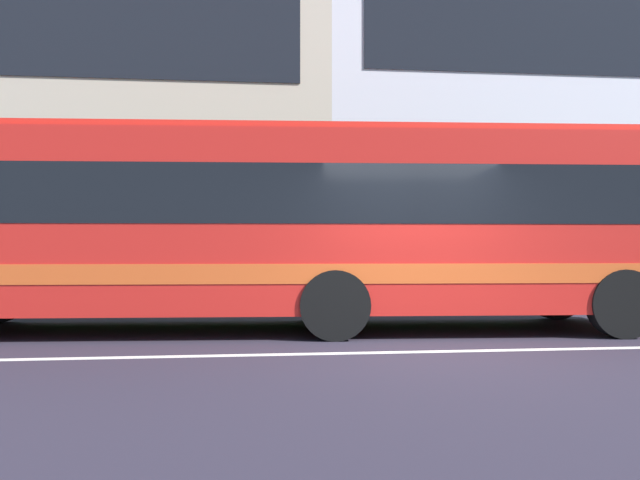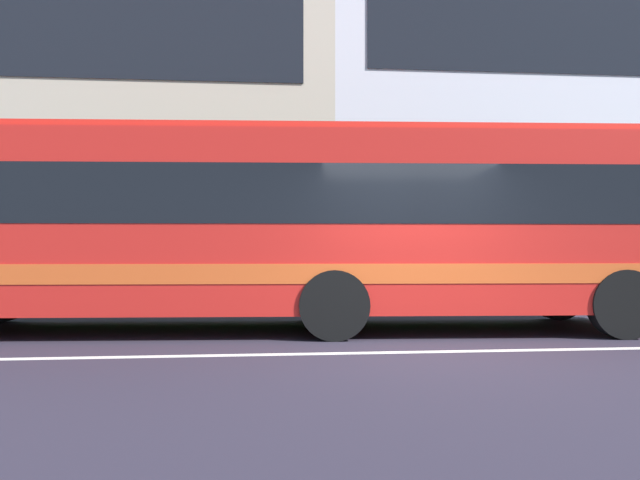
% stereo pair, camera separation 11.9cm
% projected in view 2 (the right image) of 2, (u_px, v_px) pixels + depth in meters
% --- Properties ---
extents(ground_plane, '(160.00, 160.00, 0.00)m').
position_uv_depth(ground_plane, '(429.00, 352.00, 8.37)').
color(ground_plane, '#292533').
extents(lane_centre_line, '(60.00, 0.16, 0.01)m').
position_uv_depth(lane_centre_line, '(429.00, 352.00, 8.37)').
color(lane_centre_line, silver).
rests_on(lane_centre_line, ground_plane).
extents(hedge_row_far, '(22.61, 1.10, 1.16)m').
position_uv_depth(hedge_row_far, '(439.00, 279.00, 14.54)').
color(hedge_row_far, '#164B16').
rests_on(hedge_row_far, ground_plane).
extents(apartment_block_right, '(21.90, 10.92, 12.73)m').
position_uv_depth(apartment_block_right, '(612.00, 108.00, 24.42)').
color(apartment_block_right, silver).
rests_on(apartment_block_right, ground_plane).
extents(transit_bus, '(11.97, 3.30, 3.12)m').
position_uv_depth(transit_bus, '(283.00, 221.00, 10.53)').
color(transit_bus, red).
rests_on(transit_bus, ground_plane).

